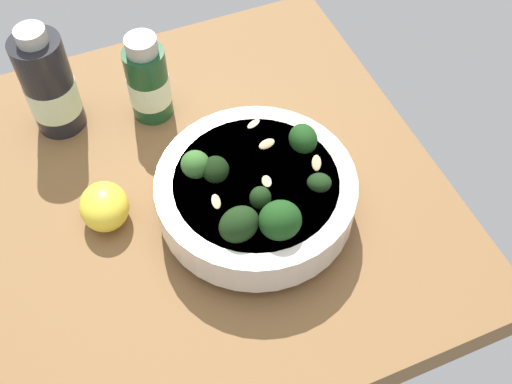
% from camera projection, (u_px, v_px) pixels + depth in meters
% --- Properties ---
extents(ground_plane, '(0.56, 0.56, 0.05)m').
position_uv_depth(ground_plane, '(197.00, 202.00, 0.75)').
color(ground_plane, brown).
extents(bowl_of_broccoli, '(0.22, 0.22, 0.10)m').
position_uv_depth(bowl_of_broccoli, '(256.00, 193.00, 0.68)').
color(bowl_of_broccoli, silver).
rests_on(bowl_of_broccoli, ground_plane).
extents(lemon_wedge, '(0.06, 0.07, 0.05)m').
position_uv_depth(lemon_wedge, '(105.00, 210.00, 0.69)').
color(lemon_wedge, yellow).
rests_on(lemon_wedge, ground_plane).
extents(bottle_tall, '(0.05, 0.05, 0.12)m').
position_uv_depth(bottle_tall, '(148.00, 82.00, 0.76)').
color(bottle_tall, '#194723').
rests_on(bottle_tall, ground_plane).
extents(bottle_short, '(0.06, 0.06, 0.15)m').
position_uv_depth(bottle_short, '(50.00, 86.00, 0.74)').
color(bottle_short, black).
rests_on(bottle_short, ground_plane).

